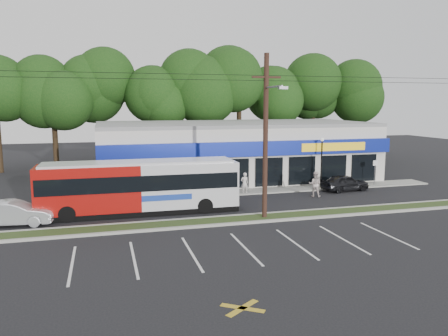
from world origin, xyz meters
TOP-DOWN VIEW (x-y plane):
  - ground at (0.00, 0.00)m, footprint 120.00×120.00m
  - grass_strip at (0.00, 1.00)m, footprint 40.00×1.60m
  - curb_south at (0.00, 0.15)m, footprint 40.00×0.25m
  - curb_north at (0.00, 1.85)m, footprint 40.00×0.25m
  - sidewalk at (5.00, 9.00)m, footprint 32.00×2.20m
  - strip_mall at (5.50, 15.91)m, footprint 25.00×12.55m
  - utility_pole at (2.83, 0.93)m, footprint 50.00×2.77m
  - lamp_post at (11.00, 8.80)m, footprint 0.30×0.30m
  - sign_post at (16.00, 8.57)m, footprint 0.45×0.10m
  - tree_line at (4.00, 26.00)m, footprint 46.76×6.76m
  - metrobus at (-4.26, 4.50)m, footprint 12.70×2.87m
  - car_dark at (12.41, 7.36)m, footprint 4.09×1.98m
  - car_silver at (-11.62, 3.50)m, footprint 4.54×1.96m
  - pedestrian_a at (4.15, 8.42)m, footprint 0.64×0.44m
  - pedestrian_b at (9.00, 6.00)m, footprint 1.18×1.11m

SIDE VIEW (x-z plane):
  - ground at x=0.00m, z-range 0.00..0.00m
  - sidewalk at x=5.00m, z-range 0.00..0.10m
  - grass_strip at x=0.00m, z-range 0.00..0.12m
  - curb_south at x=0.00m, z-range 0.00..0.14m
  - curb_north at x=0.00m, z-range 0.00..0.14m
  - car_dark at x=12.41m, z-range 0.00..1.35m
  - car_silver at x=-11.62m, z-range 0.00..1.45m
  - pedestrian_a at x=4.15m, z-range 0.00..1.70m
  - pedestrian_b at x=9.00m, z-range 0.00..1.93m
  - sign_post at x=16.00m, z-range 0.44..2.67m
  - metrobus at x=-4.26m, z-range 0.10..3.50m
  - strip_mall at x=5.50m, z-range 0.00..5.30m
  - lamp_post at x=11.00m, z-range 0.55..4.80m
  - utility_pole at x=2.83m, z-range 0.41..10.41m
  - tree_line at x=4.00m, z-range 2.50..14.33m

